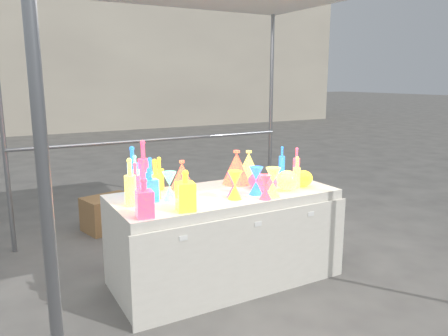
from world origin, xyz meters
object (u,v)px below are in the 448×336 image
hourglass_0 (233,185)px  lampshade_0 (182,174)px  cardboard_box_closed (108,213)px  decanter_0 (186,190)px  display_table (225,237)px  bottle_0 (159,173)px  globe_0 (304,179)px

hourglass_0 → lampshade_0: (-0.23, 0.44, 0.02)m
cardboard_box_closed → lampshade_0: 1.59m
decanter_0 → hourglass_0: 0.49m
display_table → lampshade_0: 0.62m
bottle_0 → globe_0: (1.12, -0.48, -0.08)m
display_table → cardboard_box_closed: (-0.53, 1.70, -0.19)m
cardboard_box_closed → decanter_0: 2.12m
globe_0 → bottle_0: bearing=156.8°
decanter_0 → globe_0: (1.17, 0.16, -0.08)m
display_table → hourglass_0: bearing=-93.8°
hourglass_0 → lampshade_0: size_ratio=0.80×
hourglass_0 → bottle_0: bearing=130.5°
bottle_0 → hourglass_0: 0.64m
lampshade_0 → globe_0: bearing=-37.9°
display_table → decanter_0: (-0.48, -0.30, 0.52)m
display_table → globe_0: bearing=-11.9°
bottle_0 → lampshade_0: (0.18, -0.04, -0.02)m
hourglass_0 → globe_0: size_ratio=1.26×
decanter_0 → globe_0: 1.18m
globe_0 → lampshade_0: size_ratio=0.64×
cardboard_box_closed → globe_0: (1.22, -1.85, 0.62)m
display_table → lampshade_0: (-0.24, 0.29, 0.49)m
display_table → bottle_0: bottle_0 is taller
bottle_0 → decanter_0: bearing=-94.5°
globe_0 → decanter_0: bearing=-172.3°
cardboard_box_closed → hourglass_0: hourglass_0 is taller
decanter_0 → globe_0: size_ratio=1.92×
bottle_0 → globe_0: bottle_0 is taller
cardboard_box_closed → globe_0: size_ratio=3.39×
display_table → bottle_0: (-0.43, 0.33, 0.51)m
decanter_0 → globe_0: decanter_0 is taller
display_table → globe_0: globe_0 is taller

